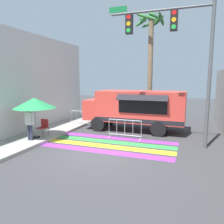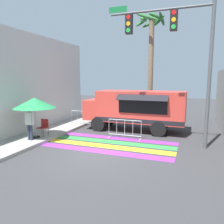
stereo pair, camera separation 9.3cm
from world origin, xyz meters
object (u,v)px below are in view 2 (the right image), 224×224
(traffic_signal_pole, at_px, (176,42))
(barricade_front, at_px, (125,129))
(folding_chair, at_px, (43,126))
(patio_umbrella, at_px, (35,103))
(vendor_person, at_px, (29,121))
(barricade_side, at_px, (83,119))
(palm_tree, at_px, (151,49))
(food_truck, at_px, (134,107))

(traffic_signal_pole, distance_m, barricade_front, 5.00)
(folding_chair, bearing_deg, barricade_front, 23.49)
(traffic_signal_pole, bearing_deg, barricade_front, 172.03)
(traffic_signal_pole, xyz_separation_m, folding_chair, (-6.61, -1.13, -4.14))
(patio_umbrella, height_order, barricade_front, patio_umbrella)
(vendor_person, xyz_separation_m, barricade_side, (0.58, 4.51, -0.60))
(traffic_signal_pole, relative_size, folding_chair, 7.57)
(vendor_person, distance_m, barricade_side, 4.58)
(barricade_side, relative_size, palm_tree, 0.22)
(folding_chair, height_order, palm_tree, palm_tree)
(barricade_front, bearing_deg, barricade_side, 150.08)
(patio_umbrella, xyz_separation_m, barricade_front, (4.21, 1.96, -1.47))
(folding_chair, bearing_deg, food_truck, 44.69)
(folding_chair, bearing_deg, barricade_side, 85.83)
(food_truck, distance_m, traffic_signal_pole, 4.85)
(patio_umbrella, relative_size, palm_tree, 0.27)
(barricade_side, xyz_separation_m, palm_tree, (3.89, 3.46, 4.89))
(traffic_signal_pole, relative_size, palm_tree, 0.85)
(palm_tree, bearing_deg, patio_umbrella, -120.91)
(barricade_side, height_order, palm_tree, palm_tree)
(vendor_person, height_order, barricade_front, vendor_person)
(vendor_person, bearing_deg, patio_umbrella, 94.25)
(food_truck, bearing_deg, palm_tree, 84.63)
(barricade_front, bearing_deg, food_truck, 91.59)
(food_truck, height_order, vendor_person, food_truck)
(vendor_person, bearing_deg, barricade_side, 84.77)
(vendor_person, bearing_deg, traffic_signal_pole, 19.33)
(barricade_side, bearing_deg, vendor_person, -97.35)
(patio_umbrella, height_order, vendor_person, patio_umbrella)
(patio_umbrella, distance_m, palm_tree, 9.38)
(patio_umbrella, relative_size, folding_chair, 2.40)
(patio_umbrella, xyz_separation_m, folding_chair, (0.10, 0.48, -1.28))
(traffic_signal_pole, bearing_deg, palm_tree, 110.71)
(food_truck, height_order, folding_chair, food_truck)
(traffic_signal_pole, xyz_separation_m, patio_umbrella, (-6.71, -1.61, -2.85))
(palm_tree, bearing_deg, barricade_front, -92.81)
(patio_umbrella, bearing_deg, vendor_person, -87.87)
(folding_chair, xyz_separation_m, barricade_side, (0.49, 3.56, -0.19))
(folding_chair, distance_m, vendor_person, 1.04)
(patio_umbrella, distance_m, barricade_side, 4.34)
(food_truck, bearing_deg, patio_umbrella, -136.11)
(traffic_signal_pole, height_order, vendor_person, traffic_signal_pole)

